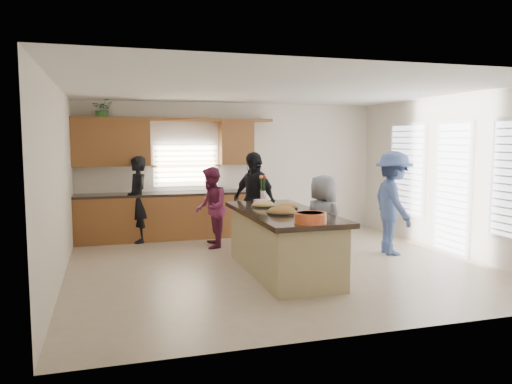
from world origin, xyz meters
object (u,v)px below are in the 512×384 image
object	(u,v)px
salad_bowl	(310,217)
woman_right_back	(393,203)
woman_left_back	(138,199)
island	(283,243)
woman_right_front	(323,223)
woman_left_mid	(211,208)
woman_left_front	(254,202)

from	to	relation	value
salad_bowl	woman_right_back	bearing A→B (deg)	37.40
woman_right_back	salad_bowl	bearing A→B (deg)	136.61
woman_left_back	salad_bowl	bearing A→B (deg)	11.97
woman_left_back	woman_right_back	distance (m)	4.86
island	woman_right_front	size ratio (longest dim) A/B	1.82
woman_left_mid	woman_right_front	size ratio (longest dim) A/B	1.02
woman_left_front	woman_right_back	xyz separation A→B (m)	(2.28, -0.95, 0.01)
woman_right_back	woman_left_mid	bearing A→B (deg)	73.54
island	woman_right_front	distance (m)	0.71
woman_left_mid	island	bearing A→B (deg)	29.20
woman_left_front	woman_right_back	distance (m)	2.47
salad_bowl	woman_right_front	xyz separation A→B (m)	(0.69, 1.13, -0.29)
island	woman_left_front	bearing A→B (deg)	89.87
woman_right_front	salad_bowl	bearing A→B (deg)	123.79
woman_right_back	woman_right_front	size ratio (longest dim) A/B	1.23
woman_left_back	woman_right_back	world-z (taller)	woman_right_back
woman_left_mid	woman_right_back	world-z (taller)	woman_right_back
woman_left_back	woman_right_back	xyz separation A→B (m)	(4.26, -2.34, 0.06)
woman_left_back	woman_right_front	xyz separation A→B (m)	(2.61, -2.98, -0.11)
woman_left_front	woman_right_front	xyz separation A→B (m)	(0.64, -1.60, -0.16)
island	woman_right_back	bearing A→B (deg)	15.65
woman_right_front	woman_left_front	bearing A→B (deg)	-3.15
woman_left_mid	woman_right_front	xyz separation A→B (m)	(1.33, -2.08, -0.02)
woman_left_mid	woman_left_front	xyz separation A→B (m)	(0.69, -0.48, 0.14)
woman_left_mid	woman_left_front	bearing A→B (deg)	66.19
woman_right_front	woman_left_mid	bearing A→B (deg)	7.72
island	woman_left_back	distance (m)	3.58
salad_bowl	woman_left_back	world-z (taller)	woman_left_back
island	woman_right_front	xyz separation A→B (m)	(0.65, -0.02, 0.29)
island	woman_right_back	world-z (taller)	woman_right_back
woman_left_front	woman_right_front	size ratio (longest dim) A/B	1.22
island	woman_left_mid	distance (m)	2.20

